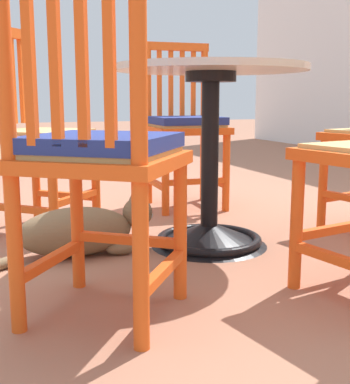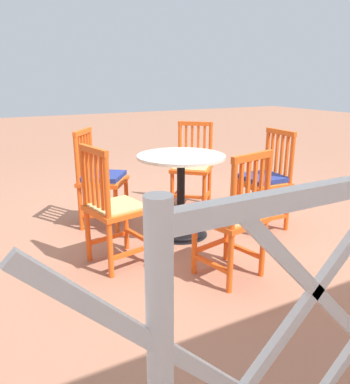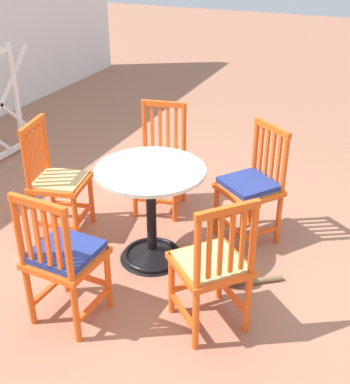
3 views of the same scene
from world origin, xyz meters
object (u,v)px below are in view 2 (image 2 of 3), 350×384
Objects in this scene: orange_chair_at_corner at (264,181)px; tabby_cat at (161,207)px; orange_chair_by_planter at (114,209)px; orange_chair_tucked_in at (101,180)px; orange_chair_near_fence at (233,219)px; orange_chair_facing_out at (192,168)px; cafe_table at (181,204)px.

orange_chair_at_corner is 1.07m from tabby_cat.
orange_chair_at_corner is 1.00× the size of orange_chair_by_planter.
orange_chair_tucked_in is (1.31, -0.77, 0.00)m from orange_chair_at_corner.
orange_chair_near_fence is at bearing 85.29° from tabby_cat.
orange_chair_near_fence is at bearing 108.89° from orange_chair_tucked_in.
tabby_cat is at bearing -94.71° from orange_chair_near_fence.
orange_chair_facing_out is 1.03m from orange_chair_tucked_in.
orange_chair_by_planter is at bearing 45.06° from tabby_cat.
tabby_cat is at bearing -95.76° from cafe_table.
orange_chair_facing_out is 1.56m from orange_chair_near_fence.
orange_chair_by_planter is 0.87m from orange_chair_near_fence.
orange_chair_at_corner is at bearing -142.67° from orange_chair_near_fence.
orange_chair_tucked_in is 1.49m from orange_chair_near_fence.
orange_chair_tucked_in is 1.00× the size of orange_chair_near_fence.
cafe_table reaches higher than tabby_cat.
orange_chair_near_fence is (-0.65, 0.58, 0.00)m from orange_chair_by_planter.
orange_chair_facing_out is 0.57m from tabby_cat.
orange_chair_tucked_in is at bearing -30.47° from orange_chair_at_corner.
orange_chair_tucked_in is 1.00× the size of orange_chair_by_planter.
orange_chair_tucked_in is (0.54, -0.57, 0.16)m from cafe_table.
cafe_table is 0.85m from orange_chair_near_fence.
orange_chair_facing_out and orange_chair_by_planter have the same top height.
orange_chair_near_fence reaches higher than cafe_table.
orange_chair_at_corner is 1.00× the size of orange_chair_near_fence.
orange_chair_near_fence is at bearing 85.92° from cafe_table.
orange_chair_near_fence reaches higher than tabby_cat.
cafe_table is 0.83× the size of orange_chair_at_corner.
orange_chair_by_planter is 1.13m from tabby_cat.
orange_chair_facing_out is at bearing -71.22° from orange_chair_at_corner.
cafe_table is 0.81m from orange_chair_facing_out.
orange_chair_at_corner is at bearing 135.67° from tabby_cat.
orange_chair_tucked_in is 1.26× the size of tabby_cat.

